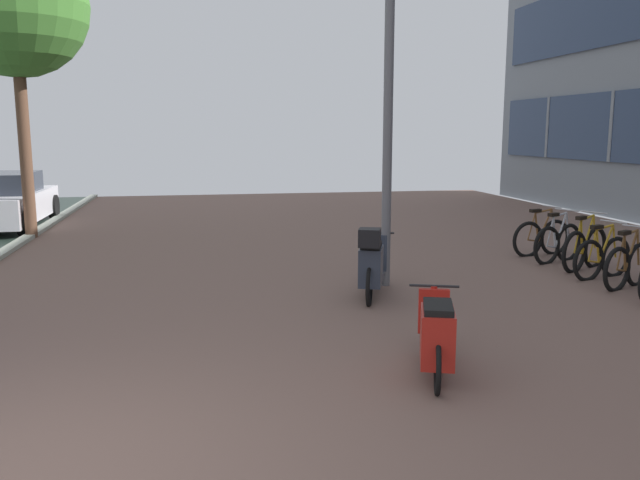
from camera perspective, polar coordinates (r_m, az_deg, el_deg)
bicycle_rack_03 at (r=10.60m, az=25.62°, el=-2.06°), size 1.20×0.61×0.95m
bicycle_rack_04 at (r=11.13m, az=23.73°, el=-1.43°), size 1.27×0.52×0.93m
bicycle_rack_05 at (r=11.72m, az=22.42°, el=-0.72°), size 1.27×0.74×1.00m
bicycle_rack_06 at (r=12.20m, az=20.33°, el=-0.26°), size 1.23×0.59×0.97m
bicycle_rack_07 at (r=12.78m, az=19.03°, el=0.22°), size 1.32×0.47×0.95m
scooter_near at (r=8.99m, az=4.63°, el=-2.14°), size 0.85×1.69×1.07m
scooter_mid at (r=6.26m, az=10.26°, el=-8.27°), size 0.77×1.61×0.78m
parked_car_far at (r=17.43m, az=-26.18°, el=3.09°), size 1.79×4.12×1.32m
lamp_post at (r=9.58m, az=6.09°, el=13.38°), size 0.20×0.52×5.25m
street_tree at (r=15.56m, az=-25.47°, el=18.31°), size 3.02×3.02×6.43m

